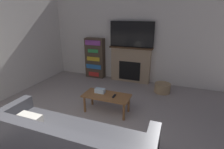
# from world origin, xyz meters

# --- Properties ---
(wall_back) EXTENTS (6.10, 0.06, 2.70)m
(wall_back) POSITION_xyz_m (0.00, 4.33, 1.35)
(wall_back) COLOR silver
(wall_back) RESTS_ON ground_plane
(wall_side) EXTENTS (0.06, 5.30, 2.70)m
(wall_side) POSITION_xyz_m (-2.58, 2.15, 1.35)
(wall_side) COLOR silver
(wall_side) RESTS_ON ground_plane
(fireplace) EXTENTS (1.33, 0.28, 1.11)m
(fireplace) POSITION_xyz_m (0.10, 4.19, 0.56)
(fireplace) COLOR tan
(fireplace) RESTS_ON ground_plane
(tv) EXTENTS (1.33, 0.03, 0.75)m
(tv) POSITION_xyz_m (0.10, 4.17, 1.49)
(tv) COLOR black
(tv) RESTS_ON fireplace
(couch) EXTENTS (2.47, 0.94, 0.83)m
(couch) POSITION_xyz_m (0.11, 0.68, 0.28)
(couch) COLOR #4C4C51
(couch) RESTS_ON ground_plane
(coffee_table) EXTENTS (1.02, 0.48, 0.41)m
(coffee_table) POSITION_xyz_m (0.11, 2.18, 0.35)
(coffee_table) COLOR brown
(coffee_table) RESTS_ON ground_plane
(tissue_box) EXTENTS (0.22, 0.12, 0.10)m
(tissue_box) POSITION_xyz_m (-0.07, 2.24, 0.46)
(tissue_box) COLOR silver
(tissue_box) RESTS_ON coffee_table
(remote_control) EXTENTS (0.04, 0.15, 0.02)m
(remote_control) POSITION_xyz_m (0.29, 2.18, 0.42)
(remote_control) COLOR black
(remote_control) RESTS_ON coffee_table
(bookshelf) EXTENTS (0.64, 0.29, 1.32)m
(bookshelf) POSITION_xyz_m (-1.13, 4.17, 0.66)
(bookshelf) COLOR #4C3D2D
(bookshelf) RESTS_ON ground_plane
(storage_basket) EXTENTS (0.43, 0.43, 0.25)m
(storage_basket) POSITION_xyz_m (1.17, 3.68, 0.13)
(storage_basket) COLOR tan
(storage_basket) RESTS_ON ground_plane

